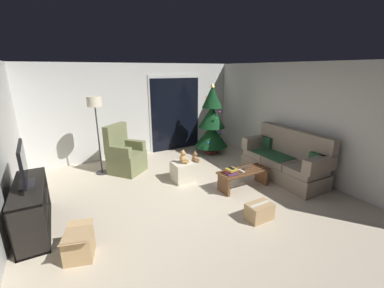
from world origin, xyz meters
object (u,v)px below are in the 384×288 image
(remote_graphite, at_px, (246,168))
(cardboard_box_taped_mid_floor, at_px, (259,211))
(ottoman, at_px, (183,171))
(remote_white, at_px, (241,171))
(cell_phone, at_px, (231,168))
(teddy_bear_honey, at_px, (183,157))
(couch, at_px, (285,161))
(television, at_px, (23,165))
(armchair, at_px, (125,156))
(coffee_table, at_px, (244,176))
(floor_lamp, at_px, (95,109))
(cardboard_box_open_near_shelf, at_px, (79,245))
(media_shelf, at_px, (30,211))
(christmas_tree, at_px, (212,123))
(book_stack, at_px, (231,171))
(teddy_bear_chestnut_by_tree, at_px, (195,157))

(remote_graphite, xyz_separation_m, cardboard_box_taped_mid_floor, (-0.60, -1.07, -0.26))
(ottoman, bearing_deg, remote_white, -47.85)
(cell_phone, distance_m, teddy_bear_honey, 1.08)
(couch, relative_size, television, 2.32)
(armchair, height_order, cardboard_box_taped_mid_floor, armchair)
(remote_white, relative_size, armchair, 0.14)
(coffee_table, xyz_separation_m, cell_phone, (-0.33, -0.01, 0.24))
(remote_graphite, height_order, floor_lamp, floor_lamp)
(television, relative_size, cardboard_box_open_near_shelf, 1.44)
(couch, bearing_deg, armchair, 146.49)
(armchair, bearing_deg, coffee_table, -46.18)
(couch, xyz_separation_m, floor_lamp, (-3.56, 2.20, 1.11))
(couch, height_order, teddy_bear_honey, couch)
(television, bearing_deg, coffee_table, -6.42)
(media_shelf, bearing_deg, remote_white, -6.03)
(christmas_tree, xyz_separation_m, media_shelf, (-4.32, -1.81, -0.54))
(coffee_table, bearing_deg, remote_white, -163.73)
(christmas_tree, bearing_deg, teddy_bear_honey, -140.25)
(ottoman, bearing_deg, cardboard_box_open_near_shelf, -146.69)
(coffee_table, height_order, television, television)
(book_stack, bearing_deg, remote_white, -2.23)
(book_stack, xyz_separation_m, floor_lamp, (-2.09, 2.19, 1.07))
(couch, height_order, teddy_bear_chestnut_by_tree, couch)
(armchair, bearing_deg, teddy_bear_honey, -47.81)
(cell_phone, height_order, christmas_tree, christmas_tree)
(remote_white, distance_m, remote_graphite, 0.21)
(floor_lamp, bearing_deg, remote_white, -43.19)
(floor_lamp, xyz_separation_m, cardboard_box_open_near_shelf, (-0.72, -2.72, -1.33))
(floor_lamp, relative_size, cardboard_box_taped_mid_floor, 4.12)
(remote_white, relative_size, cell_phone, 1.08)
(coffee_table, bearing_deg, cardboard_box_taped_mid_floor, -116.38)
(couch, bearing_deg, teddy_bear_chestnut_by_tree, 125.31)
(remote_white, bearing_deg, cardboard_box_taped_mid_floor, 65.39)
(ottoman, bearing_deg, cardboard_box_taped_mid_floor, -77.31)
(christmas_tree, bearing_deg, book_stack, -113.31)
(ottoman, xyz_separation_m, cardboard_box_taped_mid_floor, (0.43, -1.91, -0.07))
(coffee_table, bearing_deg, remote_graphite, 31.12)
(couch, relative_size, christmas_tree, 0.98)
(christmas_tree, xyz_separation_m, cardboard_box_open_near_shelf, (-3.75, -2.72, -0.71))
(television, height_order, teddy_bear_chestnut_by_tree, television)
(television, relative_size, ottoman, 1.91)
(coffee_table, bearing_deg, teddy_bear_chestnut_by_tree, 94.56)
(floor_lamp, bearing_deg, cell_phone, -46.09)
(christmas_tree, height_order, ottoman, christmas_tree)
(couch, distance_m, cell_phone, 1.47)
(armchair, xyz_separation_m, teddy_bear_honey, (0.99, -1.09, 0.13))
(christmas_tree, bearing_deg, media_shelf, -157.26)
(cardboard_box_open_near_shelf, bearing_deg, book_stack, 10.79)
(armchair, height_order, ottoman, armchair)
(coffee_table, height_order, floor_lamp, floor_lamp)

